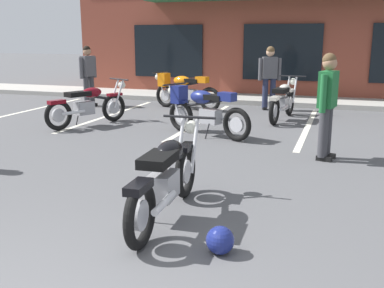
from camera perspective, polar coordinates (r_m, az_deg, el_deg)
The scene contains 13 objects.
ground_plane at distance 6.23m, azimuth -0.14°, elevation -4.53°, with size 80.00×80.00×0.00m, color #515154.
sidewalk_kerb at distance 13.86m, azimuth 10.58°, elevation 5.45°, with size 22.00×1.80×0.14m, color #A8A59E.
brick_storefront_building at distance 17.61m, azimuth 12.74°, elevation 13.08°, with size 14.08×7.24×3.87m.
painted_stall_lines at distance 10.36m, azimuth 7.69°, elevation 2.58°, with size 12.18×4.80×0.01m.
motorcycle_foreground_classic at distance 4.83m, azimuth -3.21°, elevation -4.16°, with size 0.66×2.11×0.98m.
motorcycle_black_cruiser at distance 10.23m, azimuth -12.93°, elevation 4.84°, with size 1.14×1.98×0.98m.
motorcycle_silver_naked at distance 10.89m, azimuth 11.37°, elevation 5.41°, with size 0.70×2.11×0.98m.
motorcycle_blue_standard at distance 8.97m, azimuth 1.41°, elevation 4.45°, with size 1.98×1.14×0.98m.
motorcycle_green_cafe_racer at distance 12.33m, azimuth -1.07°, elevation 6.87°, with size 2.07×0.87×0.98m.
person_in_black_shirt at distance 12.27m, azimuth 9.73°, elevation 8.64°, with size 0.60×0.36×1.68m.
person_in_shorts_foreground at distance 13.11m, azimuth -12.93°, elevation 8.78°, with size 0.35×0.60×1.68m.
person_near_building at distance 7.39m, azimuth 16.64°, elevation 5.30°, with size 0.34×0.61×1.68m.
helmet_on_pavement at distance 4.17m, azimuth 3.57°, elevation -11.97°, with size 0.26×0.26×0.26m.
Camera 1 is at (1.91, -1.81, 1.91)m, focal length 42.43 mm.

